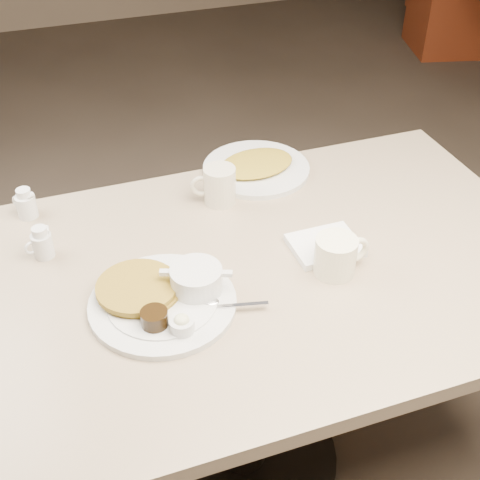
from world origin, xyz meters
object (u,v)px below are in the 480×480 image
object	(u,v)px
creamer_left	(42,243)
hash_plate	(256,167)
coffee_mug_near	(337,255)
main_plate	(166,295)
creamer_right	(26,204)
diner_table	(243,322)
coffee_mug_far	(219,185)

from	to	relation	value
creamer_left	hash_plate	distance (m)	0.63
coffee_mug_near	main_plate	bearing A→B (deg)	176.28
main_plate	creamer_left	distance (m)	0.34
creamer_right	hash_plate	size ratio (longest dim) A/B	0.23
main_plate	creamer_left	world-z (taller)	creamer_left
coffee_mug_near	creamer_right	xyz separation A→B (m)	(-0.64, 0.45, -0.01)
diner_table	coffee_mug_far	bearing A→B (deg)	83.31
diner_table	creamer_left	size ratio (longest dim) A/B	18.75
coffee_mug_far	creamer_left	distance (m)	0.46
diner_table	hash_plate	size ratio (longest dim) A/B	4.27
coffee_mug_far	creamer_left	world-z (taller)	coffee_mug_far
creamer_left	creamer_right	world-z (taller)	same
coffee_mug_far	creamer_left	xyz separation A→B (m)	(-0.46, -0.08, -0.01)
diner_table	hash_plate	bearing A→B (deg)	65.43
main_plate	hash_plate	size ratio (longest dim) A/B	1.18
coffee_mug_near	creamer_left	xyz separation A→B (m)	(-0.62, 0.28, -0.01)
diner_table	coffee_mug_near	size ratio (longest dim) A/B	10.86
creamer_left	creamer_right	distance (m)	0.18
main_plate	creamer_right	xyz separation A→B (m)	(-0.25, 0.43, 0.01)
main_plate	coffee_mug_far	xyz separation A→B (m)	(0.23, 0.33, 0.03)
diner_table	main_plate	xyz separation A→B (m)	(-0.19, -0.05, 0.19)
diner_table	coffee_mug_near	bearing A→B (deg)	-20.93
main_plate	creamer_right	size ratio (longest dim) A/B	5.19
coffee_mug_far	diner_table	bearing A→B (deg)	-96.69
creamer_right	diner_table	bearing A→B (deg)	-40.42
main_plate	coffee_mug_near	bearing A→B (deg)	-3.72
hash_plate	creamer_left	bearing A→B (deg)	-162.61
diner_table	coffee_mug_far	xyz separation A→B (m)	(0.03, 0.28, 0.22)
coffee_mug_near	creamer_right	world-z (taller)	coffee_mug_near
hash_plate	creamer_right	bearing A→B (deg)	-178.96
main_plate	creamer_left	xyz separation A→B (m)	(-0.23, 0.25, 0.01)
main_plate	coffee_mug_near	xyz separation A→B (m)	(0.39, -0.03, 0.02)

